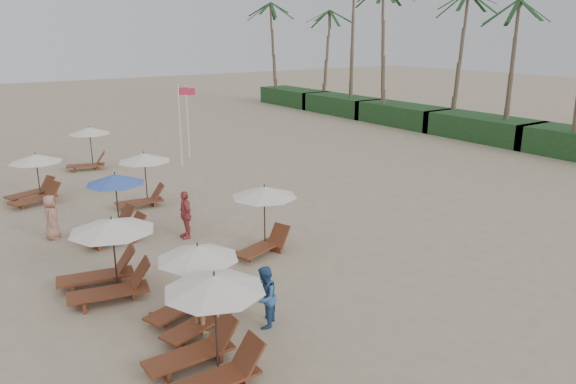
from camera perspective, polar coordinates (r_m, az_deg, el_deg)
ground at (r=15.07m, az=14.63°, el=-12.51°), size 160.00×160.00×0.00m
shrub_hedge at (r=40.07m, az=19.83°, el=6.38°), size 3.20×53.00×1.60m
lounger_station_1 at (r=11.94m, az=-8.70°, el=-14.30°), size 2.60×2.21×2.32m
lounger_station_2 at (r=14.00m, az=-10.18°, el=-9.82°), size 2.48×2.30×2.09m
lounger_station_3 at (r=16.22m, az=-18.72°, el=-6.62°), size 2.87×2.44×2.16m
lounger_station_4 at (r=20.30m, az=-18.22°, el=-1.89°), size 2.60×2.13×2.36m
lounger_station_5 at (r=26.06m, az=-25.32°, el=1.29°), size 2.61×2.41×2.10m
inland_station_0 at (r=18.07m, az=-2.75°, el=-2.18°), size 2.69×2.24×2.22m
inland_station_1 at (r=23.80m, az=-15.12°, el=1.81°), size 2.71×2.24×2.22m
inland_station_2 at (r=31.26m, az=-20.35°, el=4.79°), size 2.72×2.24×2.22m
beachgoer_mid_a at (r=13.81m, az=-2.49°, el=-11.00°), size 0.98×0.98×1.61m
beachgoer_mid_b at (r=13.67m, az=-9.12°, el=-11.36°), size 0.95×1.23×1.67m
beachgoer_far_a at (r=19.80m, az=-10.75°, el=-2.34°), size 0.55×1.07×1.75m
beachgoer_far_b at (r=21.16m, az=-23.67°, el=-2.42°), size 0.75×0.92×1.63m
flag_pole_near at (r=30.11m, az=-11.27°, el=7.28°), size 0.60×0.08×4.53m
flag_pole_far at (r=32.21m, az=-10.48°, el=7.67°), size 0.59×0.08×4.27m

